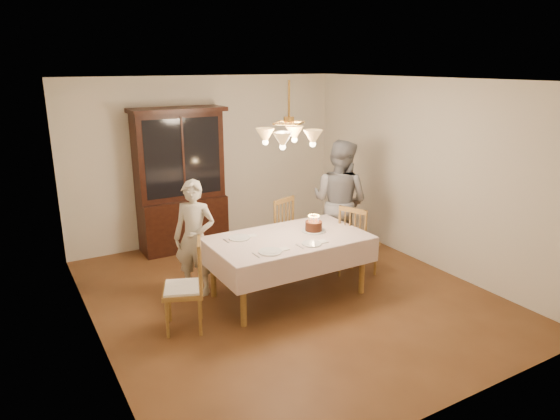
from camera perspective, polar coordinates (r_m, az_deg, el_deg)
ground at (r=6.33m, az=0.92°, el=-9.61°), size 5.00×5.00×0.00m
room_shell at (r=5.81m, az=0.99°, el=4.55°), size 5.00×5.00×5.00m
dining_table at (r=6.06m, az=0.95°, el=-3.79°), size 1.90×1.10×0.76m
china_hutch at (r=7.71m, az=-11.28°, el=3.10°), size 1.38×0.54×2.16m
chair_far_side at (r=7.10m, az=-0.61°, el=-2.75°), size 0.55×0.54×1.00m
chair_left_end at (r=5.48m, az=-10.91°, el=-8.96°), size 0.55×0.56×1.00m
chair_right_end at (r=6.76m, az=8.89°, el=-3.99°), size 0.56×0.57×1.00m
elderly_woman at (r=6.19m, az=-9.73°, el=-3.19°), size 0.62×0.61×1.45m
adult_in_grey at (r=7.16m, az=6.81°, el=0.98°), size 0.97×1.06×1.77m
birthday_cake at (r=6.23m, az=3.86°, el=-1.92°), size 0.30×0.30×0.21m
place_setting_near_left at (r=5.56m, az=-1.02°, el=-4.77°), size 0.41×0.27×0.02m
place_setting_near_right at (r=5.81m, az=3.74°, el=-3.85°), size 0.38×0.23×0.02m
place_setting_far_left at (r=6.01m, az=-4.56°, el=-3.17°), size 0.41×0.26×0.02m
chandelier at (r=5.74m, az=1.01°, el=8.41°), size 0.62×0.62×0.73m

